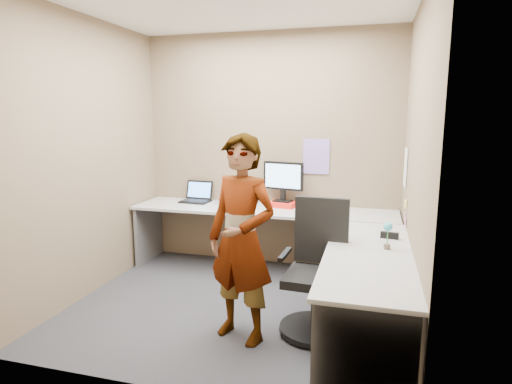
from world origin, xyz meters
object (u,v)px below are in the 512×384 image
(monitor, at_px, (283,178))
(desk, at_px, (290,238))
(office_chair, at_px, (317,280))
(person, at_px, (241,239))

(monitor, bearing_deg, desk, -60.93)
(office_chair, xyz_separation_m, person, (-0.56, -0.27, 0.38))
(desk, bearing_deg, office_chair, -61.63)
(monitor, height_order, office_chair, monitor)
(person, bearing_deg, office_chair, 45.14)
(office_chair, distance_m, person, 0.73)
(desk, bearing_deg, person, -103.34)
(monitor, xyz_separation_m, office_chair, (0.58, -1.40, -0.62))
(desk, height_order, person, person)
(office_chair, bearing_deg, monitor, 115.77)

